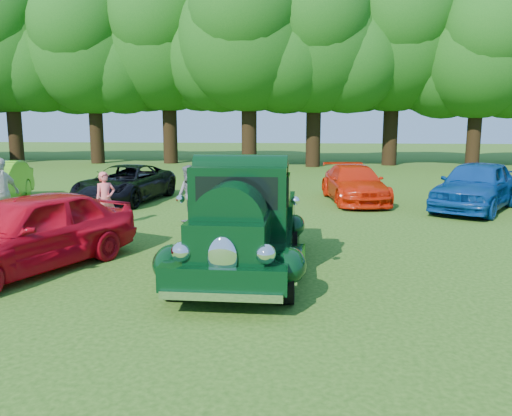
# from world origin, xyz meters

# --- Properties ---
(ground) EXTENTS (120.00, 120.00, 0.00)m
(ground) POSITION_xyz_m (0.00, 0.00, 0.00)
(ground) COLOR #214810
(ground) RESTS_ON ground
(hero_pickup) EXTENTS (2.40, 5.15, 2.01)m
(hero_pickup) POSITION_xyz_m (0.63, 0.94, 0.87)
(hero_pickup) COLOR black
(hero_pickup) RESTS_ON ground
(red_convertible) EXTENTS (3.36, 4.75, 1.50)m
(red_convertible) POSITION_xyz_m (-3.38, 0.47, 0.75)
(red_convertible) COLOR red
(red_convertible) RESTS_ON ground
(back_car_black) EXTENTS (2.75, 4.90, 1.29)m
(back_car_black) POSITION_xyz_m (-4.49, 8.69, 0.65)
(back_car_black) COLOR black
(back_car_black) RESTS_ON ground
(back_car_orange) EXTENTS (2.37, 4.62, 1.28)m
(back_car_orange) POSITION_xyz_m (3.54, 9.50, 0.64)
(back_car_orange) COLOR red
(back_car_orange) RESTS_ON ground
(back_car_blue) EXTENTS (4.07, 4.94, 1.59)m
(back_car_blue) POSITION_xyz_m (7.22, 8.14, 0.79)
(back_car_blue) COLOR navy
(back_car_blue) RESTS_ON ground
(spectator_pink) EXTENTS (0.64, 0.62, 1.48)m
(spectator_pink) POSITION_xyz_m (-3.51, 4.53, 0.74)
(spectator_pink) COLOR #F36466
(spectator_pink) RESTS_ON ground
(spectator_grey) EXTENTS (0.98, 1.01, 1.63)m
(spectator_grey) POSITION_xyz_m (-1.34, 4.97, 0.82)
(spectator_grey) COLOR slate
(spectator_grey) RESTS_ON ground
(spectator_white) EXTENTS (0.78, 1.19, 1.87)m
(spectator_white) POSITION_xyz_m (-6.12, 3.99, 0.94)
(spectator_white) COLOR beige
(spectator_white) RESTS_ON ground
(tree_line) EXTENTS (63.20, 11.46, 12.38)m
(tree_line) POSITION_xyz_m (-0.27, 24.57, 7.45)
(tree_line) COLOR black
(tree_line) RESTS_ON ground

